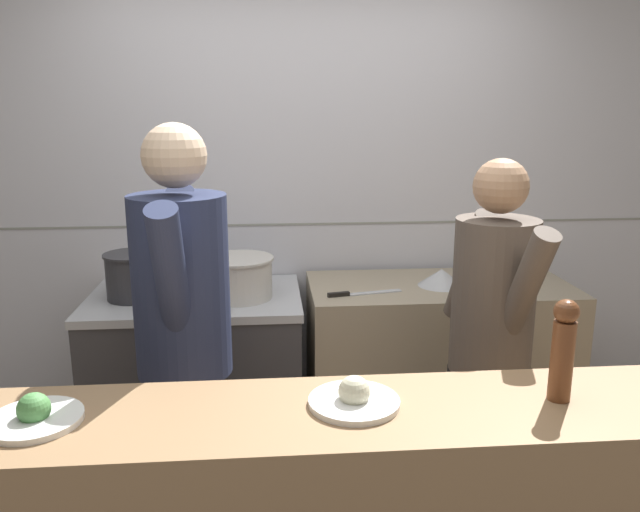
{
  "coord_description": "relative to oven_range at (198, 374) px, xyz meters",
  "views": [
    {
      "loc": [
        -0.18,
        -1.93,
        1.8
      ],
      "look_at": [
        0.05,
        0.75,
        1.15
      ],
      "focal_mm": 35.0,
      "sensor_mm": 36.0,
      "label": 1
    }
  ],
  "objects": [
    {
      "name": "stock_pot",
      "position": [
        -0.29,
        -0.02,
        0.55
      ],
      "size": [
        0.28,
        0.28,
        0.23
      ],
      "color": "#2D2D33",
      "rests_on": "oven_range"
    },
    {
      "name": "plated_dish_main",
      "position": [
        -0.26,
        -1.48,
        0.55
      ],
      "size": [
        0.25,
        0.25,
        0.09
      ],
      "color": "white",
      "rests_on": "pass_counter"
    },
    {
      "name": "mixing_bowl_steel",
      "position": [
        1.27,
        -0.02,
        0.5
      ],
      "size": [
        0.24,
        0.24,
        0.09
      ],
      "color": "#B7BABF",
      "rests_on": "prep_counter"
    },
    {
      "name": "oven_range",
      "position": [
        0.0,
        0.0,
        0.0
      ],
      "size": [
        1.07,
        0.71,
        0.86
      ],
      "color": "#38383D",
      "rests_on": "ground_plane"
    },
    {
      "name": "pepper_mill",
      "position": [
        1.21,
        -1.47,
        0.69
      ],
      "size": [
        0.07,
        0.07,
        0.3
      ],
      "color": "brown",
      "rests_on": "pass_counter"
    },
    {
      "name": "wall_back_tiled",
      "position": [
        0.56,
        0.4,
        0.87
      ],
      "size": [
        8.0,
        0.06,
        2.6
      ],
      "color": "silver",
      "rests_on": "ground_plane"
    },
    {
      "name": "chef_head_cook",
      "position": [
        0.06,
        -0.83,
        0.54
      ],
      "size": [
        0.36,
        0.76,
        1.74
      ],
      "rotation": [
        0.0,
        0.0,
        -0.01
      ],
      "color": "black",
      "rests_on": "ground_plane"
    },
    {
      "name": "plated_dish_appetiser",
      "position": [
        0.61,
        -1.45,
        0.56
      ],
      "size": [
        0.26,
        0.26,
        0.09
      ],
      "color": "white",
      "rests_on": "pass_counter"
    },
    {
      "name": "chefs_knife",
      "position": [
        0.82,
        -0.15,
        0.46
      ],
      "size": [
        0.38,
        0.11,
        0.02
      ],
      "color": "#B7BABF",
      "rests_on": "prep_counter"
    },
    {
      "name": "chef_sous",
      "position": [
        1.27,
        -0.77,
        0.46
      ],
      "size": [
        0.39,
        0.7,
        1.61
      ],
      "rotation": [
        0.0,
        0.0,
        0.2
      ],
      "color": "black",
      "rests_on": "ground_plane"
    },
    {
      "name": "sauce_pot",
      "position": [
        0.23,
        -0.05,
        0.54
      ],
      "size": [
        0.35,
        0.35,
        0.21
      ],
      "color": "beige",
      "rests_on": "oven_range"
    },
    {
      "name": "prep_counter",
      "position": [
        1.27,
        -0.0,
        0.01
      ],
      "size": [
        1.37,
        0.65,
        0.89
      ],
      "color": "gray",
      "rests_on": "ground_plane"
    }
  ]
}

